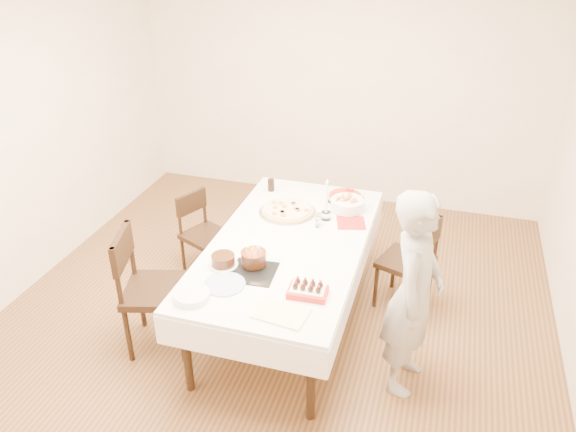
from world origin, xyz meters
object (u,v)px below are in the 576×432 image
(chair_left_savory, at_px, (206,236))
(pasta_bowl, at_px, (347,204))
(chair_left_dessert, at_px, (157,290))
(taper_candle, at_px, (327,200))
(birthday_cake, at_px, (253,254))
(dining_table, at_px, (288,282))
(pizza_pepperoni, at_px, (345,197))
(chair_right_savory, at_px, (406,262))
(pizza_white, at_px, (287,210))
(person, at_px, (414,294))
(layer_cake, at_px, (223,260))
(cola_glass, at_px, (271,185))
(strawberry_box, at_px, (308,291))

(chair_left_savory, height_order, pasta_bowl, pasta_bowl)
(chair_left_dessert, bearing_deg, pasta_bowl, -150.79)
(chair_left_savory, distance_m, taper_candle, 1.24)
(birthday_cake, bearing_deg, dining_table, 69.36)
(pizza_pepperoni, bearing_deg, chair_right_savory, -30.30)
(dining_table, relative_size, pizza_white, 4.44)
(pizza_white, xyz_separation_m, birthday_cake, (-0.00, -0.83, 0.07))
(dining_table, distance_m, taper_candle, 0.73)
(pasta_bowl, bearing_deg, dining_table, -116.96)
(chair_left_savory, distance_m, pizza_pepperoni, 1.31)
(dining_table, relative_size, chair_left_savory, 2.75)
(chair_left_dessert, bearing_deg, taper_candle, -152.95)
(person, bearing_deg, layer_cake, 98.43)
(pizza_white, xyz_separation_m, layer_cake, (-0.21, -0.90, 0.02))
(person, xyz_separation_m, pasta_bowl, (-0.66, 1.05, 0.05))
(chair_left_savory, relative_size, pizza_pepperoni, 2.31)
(pasta_bowl, height_order, cola_glass, cola_glass)
(dining_table, xyz_separation_m, pizza_pepperoni, (0.27, 0.84, 0.40))
(dining_table, relative_size, person, 1.42)
(dining_table, height_order, pasta_bowl, pasta_bowl)
(chair_left_dessert, height_order, pasta_bowl, chair_left_dessert)
(person, bearing_deg, strawberry_box, 113.29)
(layer_cake, bearing_deg, pizza_pepperoni, 64.16)
(taper_candle, distance_m, birthday_cake, 0.88)
(cola_glass, relative_size, layer_cake, 0.52)
(chair_right_savory, bearing_deg, pasta_bowl, -177.68)
(chair_left_savory, distance_m, layer_cake, 1.14)
(layer_cake, bearing_deg, strawberry_box, -13.49)
(chair_right_savory, xyz_separation_m, cola_glass, (-1.28, 0.33, 0.38))
(taper_candle, bearing_deg, birthday_cake, -112.57)
(dining_table, distance_m, pizza_white, 0.62)
(pasta_bowl, relative_size, taper_candle, 0.76)
(chair_right_savory, bearing_deg, pizza_pepperoni, 168.25)
(pizza_white, distance_m, pasta_bowl, 0.51)
(cola_glass, height_order, birthday_cake, birthday_cake)
(person, xyz_separation_m, birthday_cake, (-1.14, 0.03, 0.09))
(chair_left_dessert, height_order, taper_candle, taper_candle)
(taper_candle, xyz_separation_m, cola_glass, (-0.60, 0.38, -0.13))
(chair_left_savory, xyz_separation_m, chair_left_dessert, (0.07, -1.01, 0.11))
(dining_table, bearing_deg, pizza_white, 107.30)
(chair_left_savory, xyz_separation_m, layer_cake, (0.57, -0.90, 0.41))
(cola_glass, bearing_deg, layer_cake, -87.45)
(chair_right_savory, distance_m, pasta_bowl, 0.68)
(pasta_bowl, height_order, taper_candle, taper_candle)
(pizza_white, height_order, strawberry_box, strawberry_box)
(pasta_bowl, bearing_deg, person, -57.77)
(pasta_bowl, bearing_deg, cola_glass, 167.05)
(person, relative_size, pizza_pepperoni, 4.49)
(person, distance_m, layer_cake, 1.35)
(person, relative_size, layer_cake, 7.09)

